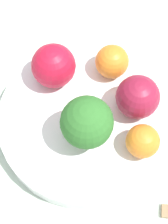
# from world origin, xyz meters

# --- Properties ---
(ground_plane) EXTENTS (6.00, 6.00, 0.00)m
(ground_plane) POSITION_xyz_m (0.00, 0.00, 0.00)
(ground_plane) COLOR gray
(table_surface) EXTENTS (1.20, 1.20, 0.02)m
(table_surface) POSITION_xyz_m (0.00, 0.00, 0.01)
(table_surface) COLOR #B2C6B2
(table_surface) RESTS_ON ground_plane
(bowl) EXTENTS (0.23, 0.23, 0.03)m
(bowl) POSITION_xyz_m (0.00, 0.00, 0.03)
(bowl) COLOR white
(bowl) RESTS_ON table_surface
(broccoli) EXTENTS (0.06, 0.06, 0.08)m
(broccoli) POSITION_xyz_m (0.03, -0.00, 0.09)
(broccoli) COLOR #99C17A
(broccoli) RESTS_ON bowl
(apple_red) EXTENTS (0.06, 0.06, 0.06)m
(apple_red) POSITION_xyz_m (-0.06, -0.04, 0.08)
(apple_red) COLOR #B7142D
(apple_red) RESTS_ON bowl
(apple_green) EXTENTS (0.06, 0.06, 0.06)m
(apple_green) POSITION_xyz_m (-0.01, 0.06, 0.07)
(apple_green) COLOR maroon
(apple_green) RESTS_ON bowl
(orange_front) EXTENTS (0.04, 0.04, 0.04)m
(orange_front) POSITION_xyz_m (-0.07, 0.03, 0.07)
(orange_front) COLOR orange
(orange_front) RESTS_ON bowl
(orange_back) EXTENTS (0.04, 0.04, 0.04)m
(orange_back) POSITION_xyz_m (0.04, 0.07, 0.07)
(orange_back) COLOR orange
(orange_back) RESTS_ON bowl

